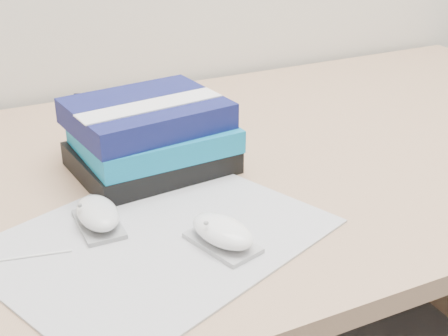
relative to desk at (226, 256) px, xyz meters
name	(u,v)px	position (x,y,z in m)	size (l,w,h in m)	color
desk	(226,256)	(0.00, 0.00, 0.00)	(1.60, 0.80, 0.73)	tan
mousepad	(156,238)	(-0.22, -0.24, 0.24)	(0.40, 0.31, 0.00)	#99979F
mouse_rear	(98,215)	(-0.28, -0.18, 0.25)	(0.05, 0.09, 0.04)	gray
mouse_front	(222,233)	(-0.15, -0.29, 0.26)	(0.08, 0.11, 0.04)	#A8A8AA
book_stack	(150,136)	(-0.15, -0.04, 0.29)	(0.25, 0.20, 0.11)	black
pouch	(112,124)	(-0.18, 0.05, 0.28)	(0.13, 0.11, 0.10)	black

